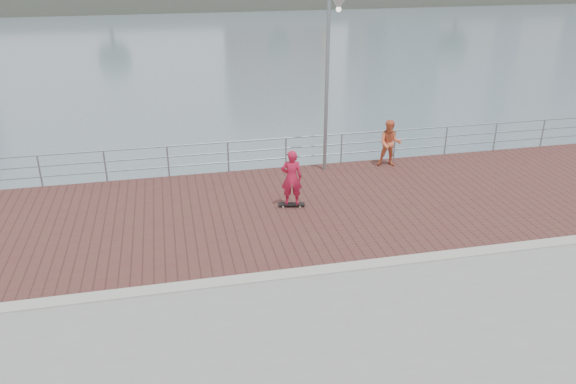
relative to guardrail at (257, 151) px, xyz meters
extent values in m
plane|color=slate|center=(0.00, -7.00, -2.69)|extent=(400.00, 400.00, 0.00)
cube|color=brown|center=(0.00, -3.40, -0.68)|extent=(40.00, 6.80, 0.02)
cube|color=#B7B5AD|center=(0.00, -7.00, -0.66)|extent=(40.00, 0.40, 0.06)
cylinder|color=#8C9EA8|center=(-7.18, 0.00, -0.14)|extent=(0.06, 0.06, 1.10)
cylinder|color=#8C9EA8|center=(-5.13, 0.00, -0.14)|extent=(0.06, 0.06, 1.10)
cylinder|color=#8C9EA8|center=(-3.08, 0.00, -0.14)|extent=(0.06, 0.06, 1.10)
cylinder|color=#8C9EA8|center=(-1.03, 0.00, -0.14)|extent=(0.06, 0.06, 1.10)
cylinder|color=#8C9EA8|center=(1.03, 0.00, -0.14)|extent=(0.06, 0.06, 1.10)
cylinder|color=#8C9EA8|center=(3.08, 0.00, -0.14)|extent=(0.06, 0.06, 1.10)
cylinder|color=#8C9EA8|center=(5.13, 0.00, -0.14)|extent=(0.06, 0.06, 1.10)
cylinder|color=#8C9EA8|center=(7.18, 0.00, -0.14)|extent=(0.06, 0.06, 1.10)
cylinder|color=#8C9EA8|center=(9.24, 0.00, -0.14)|extent=(0.06, 0.06, 1.10)
cylinder|color=#8C9EA8|center=(11.29, 0.00, -0.14)|extent=(0.06, 0.06, 1.10)
cylinder|color=#8C9EA8|center=(0.00, 0.00, 0.41)|extent=(39.00, 0.05, 0.05)
cylinder|color=#8C9EA8|center=(0.00, 0.00, 0.03)|extent=(39.00, 0.05, 0.05)
cylinder|color=#8C9EA8|center=(0.00, 0.00, -0.33)|extent=(39.00, 0.05, 0.05)
cylinder|color=gray|center=(2.32, -0.50, 2.39)|extent=(0.12, 0.12, 6.17)
cube|color=black|center=(0.49, -3.27, -0.59)|extent=(0.83, 0.35, 0.03)
cylinder|color=beige|center=(0.23, -3.29, -0.64)|extent=(0.07, 0.05, 0.06)
cylinder|color=beige|center=(0.73, -3.39, -0.64)|extent=(0.07, 0.05, 0.06)
cylinder|color=beige|center=(0.25, -3.15, -0.64)|extent=(0.07, 0.05, 0.06)
cylinder|color=beige|center=(0.76, -3.25, -0.64)|extent=(0.07, 0.05, 0.06)
imported|color=red|center=(0.49, -3.27, 0.28)|extent=(0.70, 0.52, 1.72)
imported|color=#ED7245|center=(4.66, -0.66, 0.17)|extent=(0.98, 0.87, 1.68)
camera|label=1|loc=(-2.93, -18.31, 6.67)|focal=35.00mm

